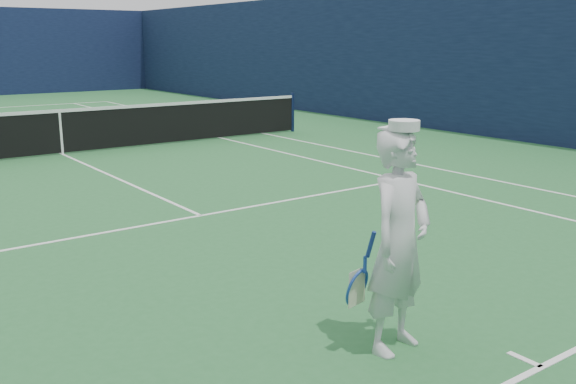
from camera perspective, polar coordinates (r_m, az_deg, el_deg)
The scene contains 5 objects.
ground at distance 15.20m, azimuth -19.39°, elevation 3.17°, with size 80.00×80.00×0.00m, color #266432.
court_markings at distance 15.20m, azimuth -19.39°, elevation 3.18°, with size 11.03×23.83×0.01m.
windscreen_fence at distance 15.00m, azimuth -19.98°, elevation 10.70°, with size 20.12×36.12×4.00m.
tennis_net at distance 15.12m, azimuth -19.55°, elevation 5.24°, with size 12.88×0.09×1.07m.
tennis_player at distance 5.18m, azimuth 9.84°, elevation -4.33°, with size 0.84×0.57×1.88m.
Camera 1 is at (-4.26, -14.38, 2.47)m, focal length 40.00 mm.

